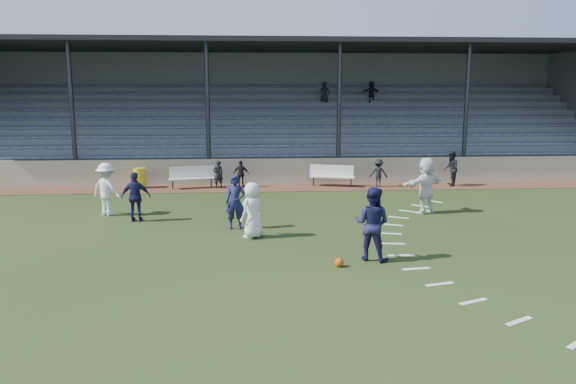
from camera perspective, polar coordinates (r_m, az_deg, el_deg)
The scene contains 19 objects.
ground at distance 14.87m, azimuth 0.68°, elevation -6.70°, with size 90.00×90.00×0.00m, color #253415.
cinder_track at distance 25.07m, azimuth -1.29°, elevation 0.44°, with size 34.00×2.00×0.02m, color #533021.
retaining_wall at distance 26.01m, azimuth -1.40°, elevation 2.12°, with size 34.00×0.18×1.20m, color #B5AA8B.
bench_left at distance 25.27m, azimuth -9.71°, elevation 1.69°, with size 2.04×0.87×0.95m.
bench_right at distance 25.45m, azimuth 4.48°, elevation 1.87°, with size 2.03×0.98×0.95m.
trash_bin at distance 25.77m, azimuth -14.80°, elevation 1.38°, with size 0.55×0.55×0.88m, color gold.
football at distance 14.17m, azimuth 5.23°, elevation -7.14°, with size 0.23×0.23×0.23m, color #D1450C.
player_white_lead at distance 16.66m, azimuth -3.62°, elevation -1.86°, with size 0.81×0.53×1.67m, color white.
player_navy_lead at distance 17.74m, azimuth -5.36°, elevation -1.04°, with size 0.63×0.41×1.72m, color #16183E.
player_navy_mid at distance 14.63m, azimuth 8.55°, elevation -3.19°, with size 0.94×0.73×1.92m, color #16183E.
player_white_wing at distance 20.54m, azimuth -17.92°, elevation 0.26°, with size 1.19×0.68×1.84m, color white.
player_navy_wing at distance 19.34m, azimuth -15.20°, elevation -0.48°, with size 0.97×0.41×1.66m, color #16183E.
player_white_back at distance 20.50m, azimuth 13.82°, elevation 0.66°, with size 1.85×0.59×1.99m, color white.
official at distance 26.41m, azimuth 16.23°, elevation 2.30°, with size 0.77×0.60×1.59m, color black.
sub_left_near at distance 25.01m, azimuth -7.10°, elevation 1.80°, with size 0.45×0.30×1.24m, color black.
sub_left_far at distance 25.17m, azimuth -4.78°, elevation 1.85°, with size 0.70×0.29×1.20m, color black.
sub_right at distance 25.52m, azimuth 9.17°, elevation 1.93°, with size 0.81×0.46×1.25m, color black.
grandstand at distance 30.52m, azimuth -1.82°, elevation 6.39°, with size 34.60×9.00×6.61m.
penalty_arc at distance 15.74m, azimuth 15.90°, elevation -6.11°, with size 3.89×14.63×0.01m.
Camera 1 is at (-1.17, -14.15, 4.41)m, focal length 35.00 mm.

